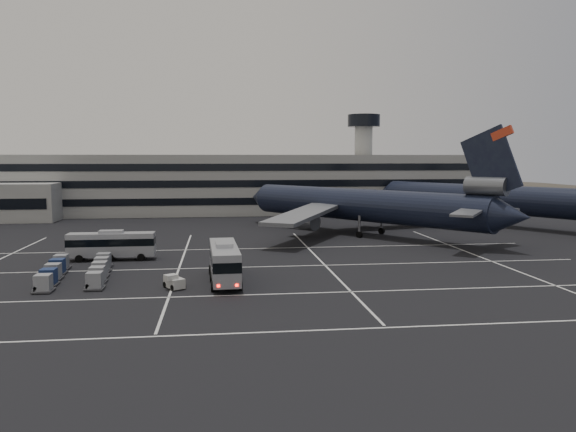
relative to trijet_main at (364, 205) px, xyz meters
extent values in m
plane|color=black|center=(-23.81, -30.20, -5.25)|extent=(260.00, 260.00, 0.00)
cube|color=silver|center=(-23.81, -52.20, -5.24)|extent=(90.00, 0.25, 0.01)
cube|color=silver|center=(-23.81, -40.20, -5.24)|extent=(90.00, 0.25, 0.01)
cube|color=silver|center=(-23.81, -26.20, -5.24)|extent=(90.00, 0.25, 0.01)
cube|color=silver|center=(-23.81, -12.20, -5.24)|extent=(90.00, 0.25, 0.01)
cube|color=silver|center=(-29.81, -24.20, -5.24)|extent=(0.25, 55.00, 0.01)
cube|color=silver|center=(-11.81, -24.20, -5.24)|extent=(0.25, 55.00, 0.01)
cube|color=silver|center=(10.19, -24.20, -5.24)|extent=(0.25, 55.00, 0.01)
cube|color=gray|center=(-23.81, 41.80, 1.75)|extent=(120.00, 18.00, 14.00)
cube|color=black|center=(-23.81, 32.75, -1.75)|extent=(118.00, 0.20, 1.60)
cube|color=black|center=(-23.81, 32.75, 2.25)|extent=(118.00, 0.20, 1.60)
cube|color=black|center=(-23.81, 32.75, 5.95)|extent=(118.00, 0.20, 1.60)
cylinder|color=gray|center=(11.19, 43.80, 5.75)|extent=(4.40, 4.40, 22.00)
cylinder|color=black|center=(11.19, 43.80, 17.25)|extent=(8.00, 8.00, 3.00)
ellipsoid|color=#38332B|center=(-83.81, 139.80, -15.75)|extent=(196.00, 140.00, 32.00)
ellipsoid|color=#38332B|center=(6.19, 139.80, -18.75)|extent=(252.00, 180.00, 44.00)
ellipsoid|color=#38332B|center=(86.19, 139.80, -14.25)|extent=(168.00, 120.00, 24.00)
cylinder|color=black|center=(-0.31, 0.40, -0.05)|extent=(33.99, 41.25, 5.60)
cone|color=black|center=(-16.46, 21.03, -0.05)|extent=(7.18, 6.99, 5.60)
cone|color=black|center=(16.02, -20.47, -0.05)|extent=(7.05, 7.04, 5.04)
cube|color=black|center=(13.86, -17.72, 7.35)|extent=(6.23, 7.77, 10.97)
cube|color=red|center=(14.79, -18.90, 11.55)|extent=(2.42, 2.88, 2.24)
cylinder|color=#595B60|center=(13.56, -17.32, 4.05)|extent=(5.82, 6.39, 2.70)
cube|color=slate|center=(9.94, -19.52, 0.55)|extent=(7.27, 7.81, 0.87)
cube|color=slate|center=(16.56, -14.34, 0.55)|extent=(8.15, 6.17, 0.87)
cube|color=slate|center=(-11.39, -5.73, -0.85)|extent=(15.75, 21.81, 1.75)
cylinder|color=#595B60|center=(-10.87, -1.52, -2.55)|extent=(5.52, 6.00, 2.70)
cube|color=slate|center=(8.30, 9.67, -0.85)|extent=(22.66, 11.37, 1.75)
cylinder|color=#595B60|center=(4.09, 10.19, -2.55)|extent=(5.52, 6.00, 2.70)
cylinder|color=slate|center=(-9.78, 12.49, -3.05)|extent=(0.44, 0.44, 3.00)
cylinder|color=black|center=(-9.78, 12.49, -4.70)|extent=(1.07, 1.17, 1.10)
cylinder|color=slate|center=(-1.60, -3.15, -3.05)|extent=(0.44, 0.44, 3.00)
cylinder|color=black|center=(-1.60, -3.15, -4.70)|extent=(1.07, 1.17, 1.10)
cylinder|color=slate|center=(3.44, 0.79, -3.05)|extent=(0.44, 0.44, 3.00)
cylinder|color=black|center=(3.44, 0.79, -4.70)|extent=(1.07, 1.17, 1.10)
cylinder|color=black|center=(28.32, 11.05, -0.05)|extent=(30.84, 43.30, 5.60)
cone|color=black|center=(14.05, 33.02, -0.05)|extent=(7.15, 6.82, 5.60)
cylinder|color=slate|center=(28.32, 11.05, -3.05)|extent=(0.44, 0.44, 3.00)
cylinder|color=black|center=(28.32, 11.05, -4.70)|extent=(1.02, 1.19, 1.10)
cube|color=#999CA1|center=(-24.39, -34.09, -2.96)|extent=(3.29, 12.39, 3.35)
cube|color=black|center=(-24.39, -34.09, -2.56)|extent=(3.35, 12.45, 1.06)
cube|color=#999CA1|center=(-24.39, -34.09, -1.08)|extent=(1.92, 3.42, 0.39)
cylinder|color=black|center=(-25.61, -38.45, -4.71)|extent=(0.40, 1.09, 1.07)
cylinder|color=black|center=(-22.82, -38.33, -4.71)|extent=(0.40, 1.09, 1.07)
cylinder|color=black|center=(-25.79, -34.15, -4.71)|extent=(0.40, 1.09, 1.07)
cylinder|color=black|center=(-23.00, -34.04, -4.71)|extent=(0.40, 1.09, 1.07)
cylinder|color=black|center=(-25.96, -29.85, -4.71)|extent=(0.40, 1.09, 1.07)
cylinder|color=black|center=(-23.17, -29.74, -4.71)|extent=(0.40, 1.09, 1.07)
cube|color=#FF0C05|center=(-25.03, -40.29, -4.24)|extent=(0.28, 0.10, 0.25)
cube|color=#FF0C05|center=(-23.25, -40.22, -4.24)|extent=(0.28, 0.10, 0.25)
cube|color=#999CA1|center=(-38.95, -19.16, -3.18)|extent=(11.10, 2.59, 3.02)
cube|color=black|center=(-38.95, -19.16, -2.82)|extent=(11.16, 2.66, 0.96)
cube|color=#999CA1|center=(-38.95, -19.16, -1.49)|extent=(3.03, 1.63, 0.35)
cylinder|color=black|center=(-35.06, -20.40, -4.77)|extent=(0.97, 0.33, 0.97)
cylinder|color=black|center=(-35.08, -17.88, -4.77)|extent=(0.97, 0.33, 0.97)
cylinder|color=black|center=(-38.94, -20.42, -4.77)|extent=(0.97, 0.33, 0.97)
cylinder|color=black|center=(-38.96, -17.90, -4.77)|extent=(0.97, 0.33, 0.97)
cylinder|color=black|center=(-42.82, -20.45, -4.77)|extent=(0.97, 0.33, 0.97)
cylinder|color=black|center=(-42.84, -17.93, -4.77)|extent=(0.97, 0.33, 0.97)
cube|color=#B8B8B4|center=(-29.55, -36.53, -4.64)|extent=(2.39, 2.79, 1.00)
cube|color=#B8B8B4|center=(-29.27, -37.01, -3.97)|extent=(1.56, 1.48, 0.56)
cylinder|color=black|center=(-29.63, -37.61, -4.94)|extent=(0.53, 0.66, 0.62)
cylinder|color=black|center=(-28.57, -36.99, -4.94)|extent=(0.53, 0.66, 0.62)
cylinder|color=black|center=(-30.53, -36.07, -4.94)|extent=(0.53, 0.66, 0.62)
cylinder|color=black|center=(-29.47, -35.45, -4.94)|extent=(0.53, 0.66, 0.62)
cube|color=#2D2D30|center=(-42.43, -36.58, -5.09)|extent=(2.09, 2.35, 0.18)
cylinder|color=black|center=(-42.43, -36.58, -5.15)|extent=(0.10, 0.20, 0.20)
cube|color=gray|center=(-42.43, -36.58, -4.22)|extent=(1.68, 1.68, 1.56)
cube|color=#2D2D30|center=(-37.57, -36.01, -5.09)|extent=(2.09, 2.35, 0.18)
cylinder|color=black|center=(-37.57, -36.01, -5.15)|extent=(0.10, 0.20, 0.20)
cube|color=gray|center=(-37.57, -36.01, -4.22)|extent=(1.68, 1.68, 1.56)
cube|color=#2D2D30|center=(-42.77, -33.66, -5.09)|extent=(2.09, 2.35, 0.18)
cylinder|color=black|center=(-42.77, -33.66, -5.15)|extent=(0.10, 0.20, 0.20)
cube|color=navy|center=(-42.77, -33.66, -4.22)|extent=(1.68, 1.68, 1.56)
cube|color=#2D2D30|center=(-37.92, -33.09, -5.09)|extent=(2.09, 2.35, 0.18)
cylinder|color=black|center=(-37.92, -33.09, -5.15)|extent=(0.10, 0.20, 0.20)
cube|color=gray|center=(-37.92, -33.09, -4.22)|extent=(1.68, 1.68, 1.56)
cube|color=#2D2D30|center=(-43.11, -30.75, -5.09)|extent=(2.09, 2.35, 0.18)
cylinder|color=black|center=(-43.11, -30.75, -5.15)|extent=(0.10, 0.20, 0.20)
cube|color=gray|center=(-43.11, -30.75, -4.22)|extent=(1.68, 1.68, 1.56)
cube|color=#2D2D30|center=(-38.26, -30.18, -5.09)|extent=(2.09, 2.35, 0.18)
cylinder|color=black|center=(-38.26, -30.18, -5.15)|extent=(0.10, 0.20, 0.20)
cube|color=gray|center=(-38.26, -30.18, -4.22)|extent=(1.68, 1.68, 1.56)
cube|color=#2D2D30|center=(-43.45, -27.84, -5.09)|extent=(2.09, 2.35, 0.18)
cylinder|color=black|center=(-43.45, -27.84, -5.15)|extent=(0.10, 0.20, 0.20)
cube|color=navy|center=(-43.45, -27.84, -4.22)|extent=(1.68, 1.68, 1.56)
cube|color=#2D2D30|center=(-38.60, -27.27, -5.09)|extent=(2.09, 2.35, 0.18)
cylinder|color=black|center=(-38.60, -27.27, -5.15)|extent=(0.10, 0.20, 0.20)
cube|color=gray|center=(-38.60, -27.27, -4.22)|extent=(1.68, 1.68, 1.56)
cube|color=#2D2D30|center=(-43.79, -24.93, -5.09)|extent=(2.09, 2.35, 0.18)
cylinder|color=black|center=(-43.79, -24.93, -5.15)|extent=(0.10, 0.20, 0.20)
cube|color=gray|center=(-43.79, -24.93, -4.22)|extent=(1.68, 1.68, 1.56)
cube|color=#2D2D30|center=(-38.94, -24.36, -5.09)|extent=(2.09, 2.35, 0.18)
cylinder|color=black|center=(-38.94, -24.36, -5.15)|extent=(0.10, 0.20, 0.20)
cube|color=gray|center=(-38.94, -24.36, -4.22)|extent=(1.68, 1.68, 1.56)
camera|label=1|loc=(-24.85, -94.19, 8.22)|focal=35.00mm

